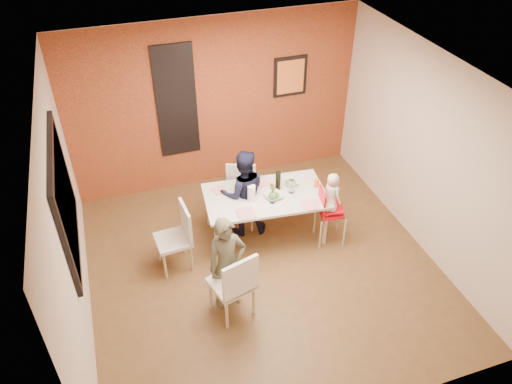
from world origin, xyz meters
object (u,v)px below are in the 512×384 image
object	(u,v)px
dining_table	(266,199)
paper_towel_roll	(251,193)
chair_near	(235,283)
child_far	(243,193)
child_near	(227,264)
wine_bottle	(278,181)
chair_left	(179,234)
toddler	(332,193)
chair_far	(241,192)
high_chair	(328,211)

from	to	relation	value
dining_table	paper_towel_roll	size ratio (longest dim) A/B	7.37
chair_near	child_far	world-z (taller)	child_far
paper_towel_roll	dining_table	bearing A→B (deg)	12.65
dining_table	chair_near	bearing A→B (deg)	-122.46
chair_near	child_far	xyz separation A→B (m)	(0.56, 1.48, 0.11)
chair_near	child_near	bearing A→B (deg)	-99.98
wine_bottle	child_far	bearing A→B (deg)	167.46
chair_left	child_far	xyz separation A→B (m)	(1.01, 0.39, 0.14)
dining_table	chair_left	xyz separation A→B (m)	(-1.27, -0.22, -0.11)
chair_near	chair_left	bearing A→B (deg)	-83.24
dining_table	child_far	xyz separation A→B (m)	(-0.27, 0.18, 0.03)
child_far	paper_towel_roll	xyz separation A→B (m)	(0.05, -0.23, 0.15)
chair_left	child_near	size ratio (longest dim) A/B	0.73
dining_table	paper_towel_roll	distance (m)	0.29
chair_left	toddler	distance (m)	2.10
chair_left	child_far	size ratio (longest dim) A/B	0.70
chair_far	child_near	bearing A→B (deg)	-92.08
chair_left	paper_towel_roll	bearing A→B (deg)	94.39
dining_table	high_chair	distance (m)	0.88
dining_table	high_chair	size ratio (longest dim) A/B	2.01
chair_left	chair_near	bearing A→B (deg)	17.68
chair_far	chair_near	bearing A→B (deg)	-88.40
child_near	wine_bottle	distance (m)	1.56
toddler	wine_bottle	distance (m)	0.76
toddler	paper_towel_roll	size ratio (longest dim) A/B	2.57
chair_left	paper_towel_roll	xyz separation A→B (m)	(1.05, 0.17, 0.29)
chair_near	high_chair	size ratio (longest dim) A/B	1.14
high_chair	child_far	world-z (taller)	child_far
wine_bottle	paper_towel_roll	bearing A→B (deg)	-164.07
paper_towel_roll	wine_bottle	bearing A→B (deg)	15.93
chair_near	toddler	world-z (taller)	toddler
child_near	chair_near	bearing A→B (deg)	-88.55
high_chair	child_near	size ratio (longest dim) A/B	0.68
child_far	dining_table	bearing A→B (deg)	154.73
dining_table	high_chair	xyz separation A→B (m)	(0.78, -0.39, -0.11)
high_chair	wine_bottle	distance (m)	0.80
dining_table	toddler	bearing A→B (deg)	-26.70
chair_far	wine_bottle	world-z (taller)	wine_bottle
high_chair	child_far	size ratio (longest dim) A/B	0.65
chair_far	child_far	distance (m)	0.28
child_near	paper_towel_roll	world-z (taller)	child_near
dining_table	child_near	distance (m)	1.36
chair_left	child_near	bearing A→B (deg)	22.01
chair_near	chair_left	world-z (taller)	chair_near
child_near	wine_bottle	size ratio (longest dim) A/B	4.54
high_chair	paper_towel_roll	distance (m)	1.10
child_near	chair_far	bearing A→B (deg)	63.24
chair_near	child_far	size ratio (longest dim) A/B	0.75
chair_far	toddler	size ratio (longest dim) A/B	1.50
high_chair	toddler	bearing A→B (deg)	-99.65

